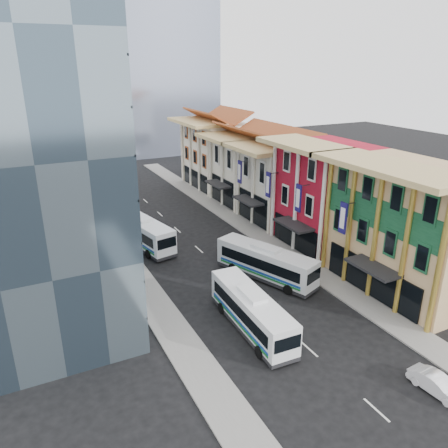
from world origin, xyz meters
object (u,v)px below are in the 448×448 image
bus_left_far (142,231)px  sedan_right (437,385)px  bus_left_near (252,311)px  office_tower (21,134)px  shophouse_tan (409,229)px  bus_right (266,262)px

bus_left_far → sedan_right: (10.18, -32.73, -1.20)m
bus_left_far → bus_left_near: bearing=-93.6°
office_tower → bus_left_near: office_tower is taller
office_tower → bus_left_near: 23.91m
shophouse_tan → bus_right: size_ratio=1.27×
bus_left_near → bus_left_far: size_ratio=0.94×
bus_left_near → bus_right: (5.77, 7.13, 0.04)m
office_tower → bus_right: 24.99m
shophouse_tan → sedan_right: shophouse_tan is taller
office_tower → bus_left_far: (11.50, 7.13, -13.17)m
shophouse_tan → bus_left_far: bearing=132.7°
bus_left_far → bus_right: (8.65, -13.73, -0.06)m
bus_left_far → bus_right: bus_left_far is taller
office_tower → sedan_right: size_ratio=7.81×
bus_left_far → sedan_right: 34.30m
office_tower → bus_right: office_tower is taller
shophouse_tan → bus_left_far: size_ratio=1.22×
bus_left_near → bus_left_far: bus_left_far is taller
office_tower → bus_left_far: 18.88m
bus_left_far → sedan_right: size_ratio=2.98×
bus_right → office_tower: bearing=140.5°
shophouse_tan → sedan_right: size_ratio=3.65×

